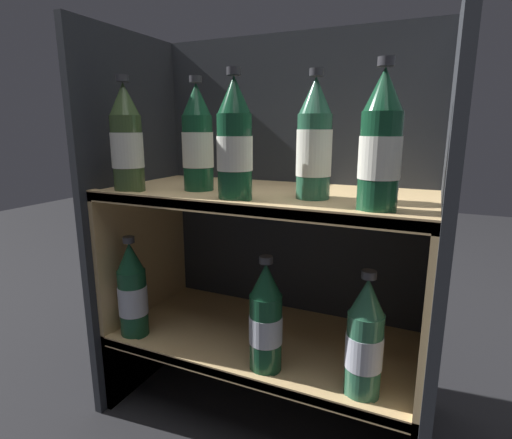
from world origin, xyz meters
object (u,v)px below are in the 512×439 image
object	(u,v)px
bottle_lower_front_0	(132,292)
bottle_lower_front_2	(365,341)
bottle_upper_front_0	(127,142)
bottle_upper_back_1	(314,144)
bottle_upper_front_1	(235,143)
bottle_upper_front_2	(380,146)
bottle_upper_back_0	(198,141)
bottle_lower_front_1	(266,320)

from	to	relation	value
bottle_lower_front_0	bottle_lower_front_2	size ratio (longest dim) A/B	1.00
bottle_upper_front_0	bottle_upper_back_1	distance (m)	0.41
bottle_upper_front_0	bottle_upper_back_1	xyz separation A→B (m)	(0.40, 0.08, -0.00)
bottle_upper_front_1	bottle_lower_front_2	world-z (taller)	bottle_upper_front_1
bottle_upper_back_1	bottle_lower_front_0	distance (m)	0.55
bottle_upper_back_1	bottle_lower_front_2	world-z (taller)	bottle_upper_back_1
bottle_upper_front_2	bottle_upper_back_0	distance (m)	0.41
bottle_upper_front_2	bottle_lower_front_2	world-z (taller)	bottle_upper_front_2
bottle_upper_front_1	bottle_lower_front_1	bearing A→B (deg)	0.00
bottle_upper_front_1	bottle_upper_back_0	bearing A→B (deg)	149.73
bottle_upper_back_0	bottle_lower_front_2	bearing A→B (deg)	-11.00
bottle_lower_front_0	bottle_lower_front_1	size ratio (longest dim) A/B	1.00
bottle_upper_back_0	bottle_lower_front_0	size ratio (longest dim) A/B	1.00
bottle_lower_front_0	bottle_lower_front_1	bearing A→B (deg)	0.00
bottle_upper_front_1	bottle_lower_front_1	world-z (taller)	bottle_upper_front_1
bottle_upper_front_1	bottle_lower_front_0	world-z (taller)	bottle_upper_front_1
bottle_upper_front_0	bottle_upper_front_2	size ratio (longest dim) A/B	1.00
bottle_upper_front_0	bottle_lower_front_0	xyz separation A→B (m)	(-0.02, -0.00, -0.36)
bottle_upper_back_0	bottle_lower_front_2	world-z (taller)	bottle_upper_back_0
bottle_upper_front_2	bottle_lower_front_1	world-z (taller)	bottle_upper_front_2
bottle_lower_front_2	bottle_upper_back_0	bearing A→B (deg)	169.00
bottle_upper_back_0	bottle_upper_back_1	distance (m)	0.27
bottle_lower_front_0	bottle_lower_front_2	bearing A→B (deg)	0.00
bottle_lower_front_0	bottle_lower_front_1	world-z (taller)	same
bottle_upper_front_0	bottle_upper_back_0	bearing A→B (deg)	30.27
bottle_upper_back_0	bottle_lower_front_1	xyz separation A→B (m)	(0.20, -0.08, -0.35)
bottle_upper_front_0	bottle_upper_front_1	size ratio (longest dim) A/B	1.00
bottle_upper_front_2	bottle_lower_front_2	size ratio (longest dim) A/B	1.00
bottle_upper_back_1	bottle_lower_front_1	distance (m)	0.37
bottle_upper_front_0	bottle_lower_front_0	world-z (taller)	bottle_upper_front_0
bottle_lower_front_1	bottle_lower_front_2	distance (m)	0.20
bottle_upper_front_1	bottle_lower_front_0	distance (m)	0.45
bottle_upper_front_1	bottle_lower_front_0	bearing A→B (deg)	-180.00
bottle_lower_front_0	bottle_lower_front_1	xyz separation A→B (m)	(0.35, 0.00, 0.00)
bottle_lower_front_0	bottle_lower_front_2	distance (m)	0.55
bottle_upper_front_1	bottle_lower_front_0	size ratio (longest dim) A/B	1.00
bottle_lower_front_2	bottle_upper_front_1	bearing A→B (deg)	-180.00
bottle_upper_front_2	bottle_upper_back_0	xyz separation A→B (m)	(-0.40, 0.08, -0.00)
bottle_upper_front_2	bottle_upper_back_1	world-z (taller)	same
bottle_upper_front_0	bottle_upper_back_0	size ratio (longest dim) A/B	1.00
bottle_upper_front_2	bottle_lower_front_0	world-z (taller)	bottle_upper_front_2
bottle_upper_front_2	bottle_upper_front_0	bearing A→B (deg)	180.00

